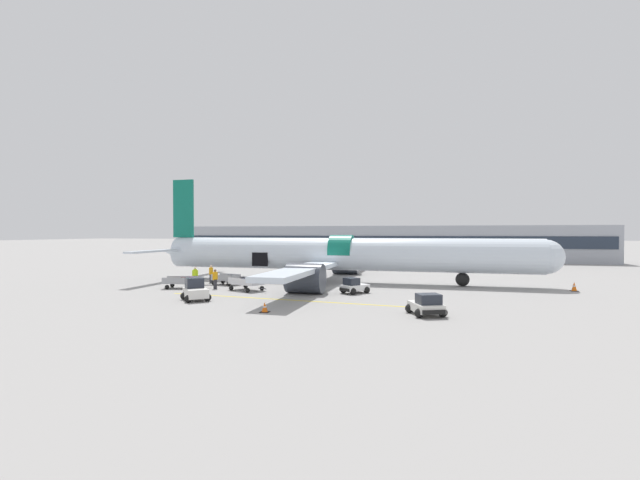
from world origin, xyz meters
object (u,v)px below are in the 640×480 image
object	(u,v)px
ground_crew_loader_b	(195,275)
baggage_cart_queued	(247,284)
baggage_tug_rear	(354,287)
airplane	(336,255)
baggage_tug_lead	(195,291)
baggage_tug_mid	(427,306)
ground_crew_loader_a	(211,274)
baggage_cart_empty	(183,282)
suitcase_on_tarmac_upright	(250,281)
baggage_cart_loading	(226,280)
ground_crew_driver	(215,279)

from	to	relation	value
ground_crew_loader_b	baggage_cart_queued	bearing A→B (deg)	-23.93
baggage_cart_queued	baggage_tug_rear	bearing A→B (deg)	4.25
airplane	baggage_tug_lead	distance (m)	16.00
baggage_tug_rear	baggage_tug_mid	bearing A→B (deg)	-53.54
baggage_cart_queued	ground_crew_loader_a	xyz separation A→B (m)	(-5.87, 4.25, 0.35)
baggage_tug_lead	baggage_tug_rear	world-z (taller)	baggage_tug_lead
baggage_tug_mid	baggage_cart_empty	world-z (taller)	baggage_tug_mid
ground_crew_loader_a	baggage_cart_empty	bearing A→B (deg)	-93.90
ground_crew_loader_b	ground_crew_loader_a	bearing A→B (deg)	46.60
baggage_tug_mid	ground_crew_loader_a	world-z (taller)	ground_crew_loader_a
airplane	suitcase_on_tarmac_upright	world-z (taller)	airplane
airplane	baggage_tug_mid	size ratio (longest dim) A/B	14.24
baggage_tug_mid	baggage_cart_queued	world-z (taller)	baggage_tug_mid
baggage_cart_loading	ground_crew_loader_a	distance (m)	2.55
baggage_cart_loading	ground_crew_driver	size ratio (longest dim) A/B	2.03
ground_crew_loader_a	ground_crew_loader_b	size ratio (longest dim) A/B	1.07
airplane	baggage_tug_mid	distance (m)	18.03
airplane	ground_crew_loader_b	xyz separation A→B (m)	(-13.15, -4.89, -1.87)
baggage_cart_queued	suitcase_on_tarmac_upright	distance (m)	4.06
baggage_tug_lead	ground_crew_driver	xyz separation A→B (m)	(-1.76, 6.19, 0.24)
suitcase_on_tarmac_upright	airplane	bearing A→B (deg)	28.81
baggage_tug_mid	ground_crew_loader_b	bearing A→B (deg)	154.78
airplane	baggage_tug_lead	bearing A→B (deg)	-118.83
baggage_tug_lead	ground_crew_loader_b	size ratio (longest dim) A/B	1.62
baggage_cart_queued	ground_crew_loader_b	distance (m)	7.62
baggage_cart_loading	ground_crew_loader_a	xyz separation A→B (m)	(-2.24, 1.13, 0.44)
baggage_tug_lead	ground_crew_driver	world-z (taller)	ground_crew_driver
baggage_tug_rear	ground_crew_loader_a	world-z (taller)	ground_crew_loader_a
airplane	ground_crew_loader_a	xyz separation A→B (m)	(-12.06, -3.73, -1.81)
baggage_tug_rear	ground_crew_driver	distance (m)	12.58
ground_crew_loader_a	suitcase_on_tarmac_upright	bearing A→B (deg)	-5.80
airplane	ground_crew_loader_b	size ratio (longest dim) A/B	24.62
airplane	baggage_tug_rear	distance (m)	8.23
ground_crew_loader_a	ground_crew_loader_b	xyz separation A→B (m)	(-1.10, -1.16, -0.06)
ground_crew_loader_b	ground_crew_driver	xyz separation A→B (m)	(3.74, -2.83, 0.05)
airplane	baggage_cart_queued	world-z (taller)	airplane
baggage_tug_lead	baggage_tug_rear	bearing A→B (deg)	31.48
baggage_tug_rear	ground_crew_driver	world-z (taller)	ground_crew_driver
ground_crew_driver	baggage_cart_empty	bearing A→B (deg)	-171.58
baggage_cart_empty	ground_crew_loader_a	xyz separation A→B (m)	(0.30, 4.42, 0.39)
baggage_cart_queued	baggage_cart_empty	distance (m)	6.17
baggage_cart_loading	baggage_cart_empty	distance (m)	4.16
baggage_cart_queued	baggage_cart_loading	bearing A→B (deg)	139.33
baggage_tug_lead	baggage_tug_mid	bearing A→B (deg)	-5.06
ground_crew_driver	baggage_tug_mid	bearing A→B (deg)	-22.47
baggage_tug_mid	baggage_cart_empty	xyz separation A→B (m)	(-21.51, 7.24, -0.05)
ground_crew_loader_a	ground_crew_driver	xyz separation A→B (m)	(2.65, -3.99, -0.00)
airplane	ground_crew_driver	world-z (taller)	airplane
airplane	baggage_tug_lead	xyz separation A→B (m)	(-7.65, -13.90, -2.05)
suitcase_on_tarmac_upright	baggage_tug_mid	bearing A→B (deg)	-33.79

